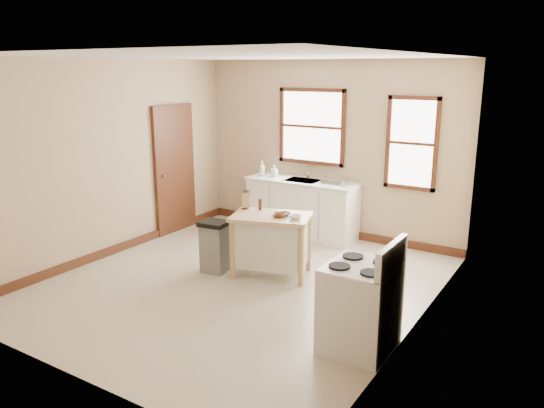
# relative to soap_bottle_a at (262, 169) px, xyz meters

# --- Properties ---
(floor) EXTENTS (5.00, 5.00, 0.00)m
(floor) POSITION_rel_soap_bottle_a_xyz_m (1.04, -2.14, -1.04)
(floor) COLOR #B4A58E
(floor) RESTS_ON ground
(ceiling) EXTENTS (5.00, 5.00, 0.00)m
(ceiling) POSITION_rel_soap_bottle_a_xyz_m (1.04, -2.14, 1.76)
(ceiling) COLOR white
(ceiling) RESTS_ON ground
(wall_back) EXTENTS (4.50, 0.04, 2.80)m
(wall_back) POSITION_rel_soap_bottle_a_xyz_m (1.04, 0.36, 0.36)
(wall_back) COLOR tan
(wall_back) RESTS_ON ground
(wall_left) EXTENTS (0.04, 5.00, 2.80)m
(wall_left) POSITION_rel_soap_bottle_a_xyz_m (-1.21, -2.14, 0.36)
(wall_left) COLOR tan
(wall_left) RESTS_ON ground
(wall_right) EXTENTS (0.04, 5.00, 2.80)m
(wall_right) POSITION_rel_soap_bottle_a_xyz_m (3.29, -2.14, 0.36)
(wall_right) COLOR tan
(wall_right) RESTS_ON ground
(window_main) EXTENTS (1.17, 0.06, 1.22)m
(window_main) POSITION_rel_soap_bottle_a_xyz_m (0.74, 0.34, 0.71)
(window_main) COLOR #3D1510
(window_main) RESTS_ON wall_back
(window_side) EXTENTS (0.77, 0.06, 1.37)m
(window_side) POSITION_rel_soap_bottle_a_xyz_m (2.39, 0.34, 0.56)
(window_side) COLOR #3D1510
(window_side) RESTS_ON wall_back
(door_left) EXTENTS (0.06, 0.90, 2.10)m
(door_left) POSITION_rel_soap_bottle_a_xyz_m (-1.17, -0.84, 0.01)
(door_left) COLOR #3D1510
(door_left) RESTS_ON ground
(baseboard_back) EXTENTS (4.50, 0.04, 0.12)m
(baseboard_back) POSITION_rel_soap_bottle_a_xyz_m (1.04, 0.33, -0.98)
(baseboard_back) COLOR #3D1510
(baseboard_back) RESTS_ON ground
(baseboard_left) EXTENTS (0.04, 5.00, 0.12)m
(baseboard_left) POSITION_rel_soap_bottle_a_xyz_m (-1.18, -2.14, -0.98)
(baseboard_left) COLOR #3D1510
(baseboard_left) RESTS_ON ground
(sink_counter) EXTENTS (1.86, 0.62, 0.92)m
(sink_counter) POSITION_rel_soap_bottle_a_xyz_m (0.74, 0.06, -0.58)
(sink_counter) COLOR white
(sink_counter) RESTS_ON ground
(faucet) EXTENTS (0.03, 0.03, 0.22)m
(faucet) POSITION_rel_soap_bottle_a_xyz_m (0.74, 0.24, -0.01)
(faucet) COLOR silver
(faucet) RESTS_ON sink_counter
(soap_bottle_a) EXTENTS (0.10, 0.10, 0.25)m
(soap_bottle_a) POSITION_rel_soap_bottle_a_xyz_m (0.00, 0.00, 0.00)
(soap_bottle_a) COLOR #B2B2B2
(soap_bottle_a) RESTS_ON sink_counter
(soap_bottle_b) EXTENTS (0.09, 0.09, 0.20)m
(soap_bottle_b) POSITION_rel_soap_bottle_a_xyz_m (0.22, 0.04, -0.03)
(soap_bottle_b) COLOR #B2B2B2
(soap_bottle_b) RESTS_ON sink_counter
(dish_rack) EXTENTS (0.46, 0.41, 0.09)m
(dish_rack) POSITION_rel_soap_bottle_a_xyz_m (1.30, 0.06, -0.08)
(dish_rack) COLOR silver
(dish_rack) RESTS_ON sink_counter
(kitchen_island) EXTENTS (1.15, 0.92, 0.82)m
(kitchen_island) POSITION_rel_soap_bottle_a_xyz_m (1.23, -1.68, -0.63)
(kitchen_island) COLOR #DAAF80
(kitchen_island) RESTS_ON ground
(knife_block) EXTENTS (0.14, 0.14, 0.20)m
(knife_block) POSITION_rel_soap_bottle_a_xyz_m (0.75, -1.57, -0.12)
(knife_block) COLOR tan
(knife_block) RESTS_ON kitchen_island
(pepper_grinder) EXTENTS (0.06, 0.06, 0.15)m
(pepper_grinder) POSITION_rel_soap_bottle_a_xyz_m (0.97, -1.54, -0.15)
(pepper_grinder) COLOR #411D11
(pepper_grinder) RESTS_ON kitchen_island
(bowl_a) EXTENTS (0.23, 0.23, 0.05)m
(bowl_a) POSITION_rel_soap_bottle_a_xyz_m (1.36, -1.69, -0.20)
(bowl_a) COLOR brown
(bowl_a) RESTS_ON kitchen_island
(bowl_b) EXTENTS (0.21, 0.21, 0.04)m
(bowl_b) POSITION_rel_soap_bottle_a_xyz_m (1.39, -1.62, -0.20)
(bowl_b) COLOR brown
(bowl_b) RESTS_ON kitchen_island
(bowl_c) EXTENTS (0.17, 0.17, 0.05)m
(bowl_c) POSITION_rel_soap_bottle_a_xyz_m (1.59, -1.67, -0.20)
(bowl_c) COLOR silver
(bowl_c) RESTS_ON kitchen_island
(trash_bin) EXTENTS (0.39, 0.34, 0.70)m
(trash_bin) POSITION_rel_soap_bottle_a_xyz_m (0.52, -1.98, -0.69)
(trash_bin) COLOR gray
(trash_bin) RESTS_ON ground
(gas_stove) EXTENTS (0.69, 0.70, 1.13)m
(gas_stove) POSITION_rel_soap_bottle_a_xyz_m (2.97, -2.83, -0.48)
(gas_stove) COLOR silver
(gas_stove) RESTS_ON ground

